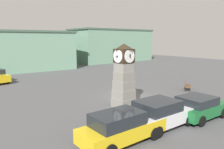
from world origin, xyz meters
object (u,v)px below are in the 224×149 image
object	(u,v)px
car_by_building	(198,107)
bollard_mid_row	(160,112)
clock_tower	(124,78)
bollard_near_tower	(178,110)
car_navy_sedan	(121,127)
bench	(187,85)
car_near_tower	(160,113)

from	to	relation	value
car_by_building	bollard_mid_row	bearing A→B (deg)	147.13
clock_tower	bollard_mid_row	size ratio (longest dim) A/B	4.79
bollard_near_tower	car_navy_sedan	xyz separation A→B (m)	(-4.93, -0.16, 0.25)
car_navy_sedan	bench	xyz separation A→B (m)	(12.26, 4.16, -0.27)
bollard_mid_row	car_navy_sedan	world-z (taller)	car_navy_sedan
clock_tower	car_navy_sedan	bearing A→B (deg)	-133.15
car_navy_sedan	bench	size ratio (longest dim) A/B	2.77
car_near_tower	car_by_building	world-z (taller)	car_near_tower
clock_tower	bollard_near_tower	world-z (taller)	clock_tower
bollard_mid_row	car_navy_sedan	xyz separation A→B (m)	(-3.93, -0.82, 0.30)
car_navy_sedan	car_near_tower	xyz separation A→B (m)	(3.01, 0.07, 0.01)
clock_tower	car_navy_sedan	world-z (taller)	clock_tower
car_near_tower	bench	size ratio (longest dim) A/B	2.66
car_navy_sedan	bench	world-z (taller)	car_navy_sedan
clock_tower	bollard_near_tower	xyz separation A→B (m)	(1.09, -3.94, -1.67)
bollard_mid_row	bench	distance (m)	8.97
clock_tower	car_by_building	size ratio (longest dim) A/B	1.18
car_by_building	bench	bearing A→B (deg)	37.31
car_by_building	bollard_near_tower	bearing A→B (deg)	147.49
bollard_near_tower	car_near_tower	xyz separation A→B (m)	(-1.92, -0.09, 0.27)
bollard_mid_row	car_by_building	bearing A→B (deg)	-32.87
clock_tower	bollard_near_tower	size ratio (longest dim) A/B	4.41
bollard_near_tower	car_by_building	bearing A→B (deg)	-32.51
bollard_near_tower	bollard_mid_row	bearing A→B (deg)	146.72
bollard_near_tower	car_by_building	world-z (taller)	car_by_building
bollard_mid_row	bench	size ratio (longest dim) A/B	0.60
clock_tower	car_near_tower	xyz separation A→B (m)	(-0.83, -4.03, -1.40)
car_navy_sedan	car_by_building	xyz separation A→B (m)	(6.07, -0.56, -0.05)
car_navy_sedan	car_by_building	bearing A→B (deg)	-5.27
bollard_mid_row	car_by_building	world-z (taller)	car_by_building
bench	car_navy_sedan	bearing A→B (deg)	-161.26
car_navy_sedan	car_near_tower	world-z (taller)	car_near_tower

